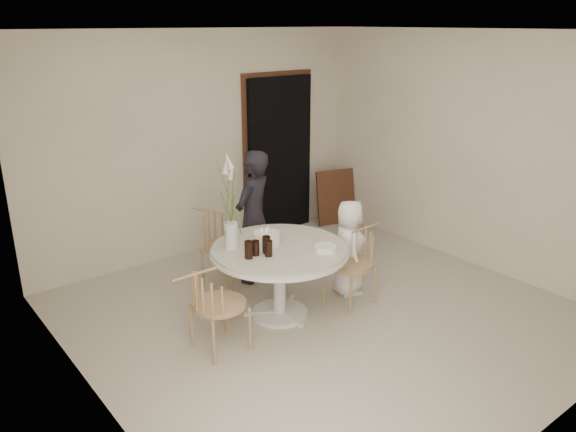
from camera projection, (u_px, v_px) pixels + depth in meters
ground at (323, 313)px, 5.62m from camera, size 4.50×4.50×0.00m
room_shell at (326, 155)px, 5.09m from camera, size 4.50×4.50×4.50m
doorway at (279, 156)px, 7.57m from camera, size 1.00×0.10×2.10m
door_trim at (278, 151)px, 7.58m from camera, size 1.12×0.03×2.22m
table at (279, 258)px, 5.40m from camera, size 1.33×1.33×0.73m
picture_frame at (336, 197)px, 8.05m from camera, size 0.61×0.32×0.77m
chair_far at (217, 236)px, 6.15m from camera, size 0.57×0.59×0.83m
chair_right at (358, 254)px, 5.76m from camera, size 0.49×0.46×0.79m
chair_left at (208, 299)px, 4.80m from camera, size 0.50×0.47×0.81m
girl at (253, 217)px, 6.14m from camera, size 0.64×0.55×1.49m
boy at (349, 248)px, 5.90m from camera, size 0.54×0.60×1.04m
birthday_cake at (267, 238)px, 5.41m from camera, size 0.26×0.26×0.17m
cola_tumbler_a at (266, 245)px, 5.20m from camera, size 0.08×0.08×0.16m
cola_tumbler_b at (269, 249)px, 5.13m from camera, size 0.08×0.08×0.15m
cola_tumbler_c at (249, 250)px, 5.08m from camera, size 0.08×0.08×0.16m
cola_tumbler_d at (256, 248)px, 5.15m from camera, size 0.08×0.08×0.14m
plate_stack at (326, 248)px, 5.27m from camera, size 0.25×0.25×0.05m
flower_vase at (230, 215)px, 5.24m from camera, size 0.13×0.13×0.94m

